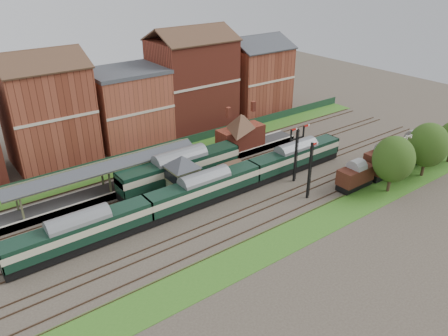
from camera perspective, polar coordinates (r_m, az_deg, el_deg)
ground at (r=58.18m, az=-1.07°, el=-4.09°), size 160.00×160.00×0.00m
grass_back at (r=70.34m, az=-8.73°, el=1.24°), size 90.00×4.50×0.06m
grass_front at (r=50.47m, az=7.05°, el=-9.54°), size 90.00×5.00×0.06m
fence at (r=71.67m, az=-9.54°, el=2.30°), size 90.00×0.12×1.50m
platform at (r=63.09m, az=-9.98°, el=-1.44°), size 55.00×3.40×1.00m
signal_box at (r=57.60m, az=-5.41°, el=-0.93°), size 5.40×5.40×6.00m
brick_hut at (r=62.53m, az=0.89°, el=-0.56°), size 3.20×2.64×2.94m
station_building at (r=70.05m, az=2.20°, el=4.92°), size 8.10×8.10×5.90m
canopy at (r=59.22m, az=-15.41°, el=0.48°), size 26.00×3.89×4.08m
semaphore_bracket at (r=61.53m, az=9.41°, el=2.15°), size 3.60×0.25×8.18m
semaphore_siding at (r=57.64m, az=11.14°, el=-0.24°), size 1.23×0.25×8.00m
yard_lamp at (r=65.88m, az=22.33°, el=1.49°), size 2.60×0.22×7.00m
town_backdrop at (r=75.38m, az=-12.55°, el=8.32°), size 69.00×10.00×16.00m
dmu_train at (r=56.22m, az=-2.53°, el=-2.67°), size 49.24×2.59×3.78m
platform_railcar at (r=61.15m, az=-5.72°, el=0.01°), size 18.51×2.92×4.26m
goods_van_a at (r=62.65m, az=16.77°, el=-0.99°), size 5.45×2.36×3.30m
goods_van_b at (r=67.62m, az=20.30°, el=0.91°), size 6.78×2.94×4.11m
goods_van_c at (r=73.64m, az=23.60°, el=2.39°), size 6.84×2.97×4.15m
tree_near at (r=68.59m, az=25.11°, el=2.73°), size 5.63×5.63×8.14m
tree_far at (r=62.08m, az=21.27°, el=1.07°), size 5.51×5.51×8.03m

